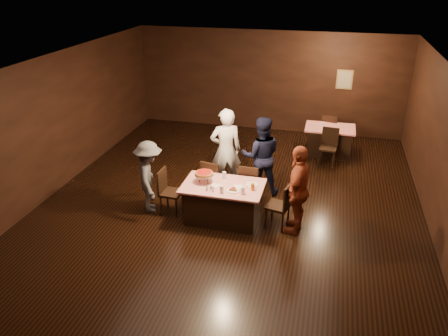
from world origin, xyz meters
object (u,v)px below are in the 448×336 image
(diner_grey_knit, at_px, (149,177))
(diner_red_shirt, at_px, (298,190))
(chair_far_left, at_px, (214,180))
(diner_navy_hoodie, at_px, (261,156))
(back_table, at_px, (329,141))
(diner_white_jacket, at_px, (226,150))
(chair_back_near, at_px, (328,147))
(pizza_stand, at_px, (204,174))
(plate_empty, at_px, (252,185))
(chair_back_far, at_px, (330,130))
(glass_front_right, at_px, (243,190))
(main_table, at_px, (223,202))
(chair_end_right, at_px, (278,205))
(glass_front_left, at_px, (222,189))
(chair_end_left, at_px, (171,192))
(glass_back, at_px, (224,175))
(chair_far_right, at_px, (250,184))
(glass_amber, at_px, (253,187))

(diner_grey_knit, distance_m, diner_red_shirt, 3.02)
(chair_far_left, distance_m, diner_red_shirt, 2.08)
(diner_navy_hoodie, relative_size, diner_grey_knit, 1.17)
(back_table, height_order, diner_white_jacket, diner_white_jacket)
(back_table, height_order, diner_red_shirt, diner_red_shirt)
(chair_far_left, height_order, diner_grey_knit, diner_grey_knit)
(chair_back_near, bearing_deg, pizza_stand, -120.75)
(plate_empty, bearing_deg, diner_white_jacket, 125.34)
(back_table, height_order, chair_far_left, chair_far_left)
(chair_back_near, height_order, pizza_stand, pizza_stand)
(chair_back_far, xyz_separation_m, glass_front_right, (-1.50, -4.78, 0.37))
(main_table, xyz_separation_m, diner_navy_hoodie, (0.52, 1.31, 0.51))
(back_table, relative_size, glass_front_right, 9.29)
(glass_front_right, bearing_deg, diner_navy_hoodie, 87.25)
(chair_far_left, height_order, diner_red_shirt, diner_red_shirt)
(chair_end_right, height_order, chair_back_far, same)
(diner_navy_hoodie, bearing_deg, plate_empty, 78.52)
(chair_far_left, bearing_deg, glass_front_left, 125.12)
(chair_far_left, distance_m, diner_grey_knit, 1.41)
(chair_end_left, height_order, diner_red_shirt, diner_red_shirt)
(plate_empty, bearing_deg, glass_back, 165.96)
(diner_grey_knit, distance_m, pizza_stand, 1.17)
(chair_end_right, xyz_separation_m, diner_red_shirt, (0.37, -0.07, 0.41))
(chair_end_left, distance_m, glass_front_right, 1.61)
(main_table, bearing_deg, chair_back_far, 66.65)
(chair_end_right, bearing_deg, plate_empty, -92.13)
(chair_end_left, relative_size, chair_back_far, 1.00)
(chair_end_right, distance_m, pizza_stand, 1.57)
(diner_grey_knit, bearing_deg, main_table, -113.85)
(diner_red_shirt, bearing_deg, chair_back_far, -178.66)
(diner_white_jacket, relative_size, pizza_stand, 5.05)
(glass_back, bearing_deg, glass_front_left, -80.54)
(chair_back_far, bearing_deg, chair_end_left, 67.66)
(chair_back_far, relative_size, glass_front_left, 6.79)
(diner_grey_knit, xyz_separation_m, glass_front_right, (2.00, -0.23, 0.07))
(chair_back_near, bearing_deg, plate_empty, -108.74)
(diner_grey_knit, bearing_deg, plate_empty, -109.95)
(chair_far_right, distance_m, plate_empty, 0.69)
(diner_navy_hoodie, xyz_separation_m, glass_front_right, (-0.07, -1.56, -0.06))
(glass_front_left, bearing_deg, glass_back, 99.46)
(chair_far_left, distance_m, chair_back_far, 4.45)
(chair_back_far, bearing_deg, chair_end_right, 90.98)
(back_table, xyz_separation_m, diner_grey_knit, (-3.50, -3.94, 0.38))
(chair_far_right, bearing_deg, main_table, 63.87)
(diner_grey_knit, bearing_deg, glass_front_right, -121.14)
(glass_front_right, bearing_deg, main_table, 150.95)
(pizza_stand, height_order, glass_back, pizza_stand)
(pizza_stand, bearing_deg, glass_front_right, -19.44)
(back_table, relative_size, glass_amber, 9.29)
(diner_white_jacket, distance_m, glass_front_right, 1.72)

